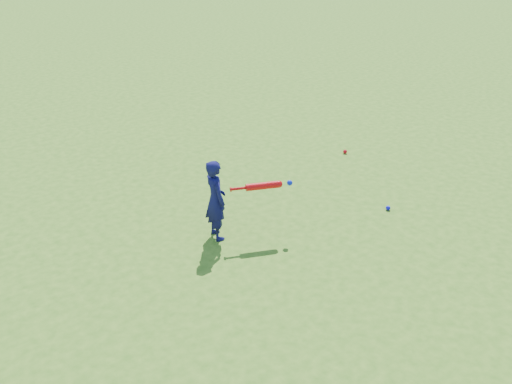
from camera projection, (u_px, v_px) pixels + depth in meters
ground at (211, 235)px, 7.09m from camera, size 80.00×80.00×0.00m
child at (216, 200)px, 6.83m from camera, size 0.31×0.41×1.02m
ground_ball_red at (345, 152)px, 9.41m from camera, size 0.07×0.07×0.07m
ground_ball_blue at (388, 208)px, 7.66m from camera, size 0.06×0.06×0.06m
bat_swing at (265, 186)px, 6.86m from camera, size 0.73×0.35×0.09m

